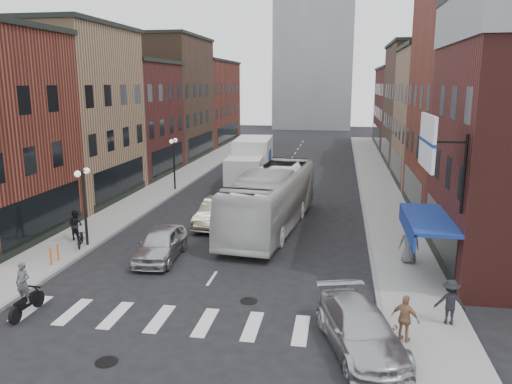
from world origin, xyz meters
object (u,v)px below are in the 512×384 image
Objects in this scene: transit_bus at (271,199)px; sedan_left_near at (161,244)px; ped_right_a at (450,302)px; bike_rack at (54,254)px; motorcycle_rider at (25,291)px; box_truck at (251,164)px; sedan_left_far at (218,212)px; parked_bicycle at (81,238)px; ped_right_c at (409,243)px; streetlamp_near at (84,193)px; curb_car at (360,329)px; billboard_sign at (430,143)px; ped_right_b at (405,318)px; streetlamp_far at (174,154)px; ped_left_solo at (76,225)px.

sedan_left_near is (-4.52, -6.14, -0.98)m from transit_bus.
sedan_left_near is at bearing -17.04° from ped_right_a.
bike_rack is 0.06× the size of transit_bus.
bike_rack is 0.39× the size of motorcycle_rider.
transit_bus is (9.07, 7.84, 1.19)m from bike_rack.
sedan_left_far is at bearing -93.22° from box_truck.
parked_bicycle is 0.90× the size of ped_right_c.
curb_car is at bearing -30.48° from streetlamp_near.
curb_car is at bearing -64.14° from transit_bus.
billboard_sign reaches higher than ped_right_b.
ped_right_b is (1.42, 0.54, 0.22)m from curb_car.
curb_car reaches higher than parked_bicycle.
sedan_left_far is (5.69, -8.93, -2.11)m from streetlamp_far.
sedan_left_far is at bearing 140.21° from billboard_sign.
billboard_sign reaches higher than ped_right_c.
motorcycle_rider is at bearing 29.81° from ped_right_b.
ped_right_c is at bearing -20.75° from parked_bicycle.
transit_bus is at bearing -34.14° from ped_right_c.
sedan_left_far is 0.99× the size of curb_car.
billboard_sign is at bearing -44.29° from transit_bus.
motorcycle_rider is 1.10× the size of ped_right_c.
sedan_left_far is at bearing 41.72° from streetlamp_near.
sedan_left_near is at bearing -31.16° from parked_bicycle.
billboard_sign is 16.68m from streetlamp_near.
bike_rack is 14.72m from curb_car.
streetlamp_near is 2.21× the size of ped_right_c.
curb_car is 2.96× the size of parked_bicycle.
curb_car reaches higher than bike_rack.
box_truck is at bearing 82.47° from sedan_left_near.
sedan_left_near is at bearing 20.47° from bike_rack.
streetlamp_far reaches higher than motorcycle_rider.
box_truck is (5.69, 2.12, -0.99)m from streetlamp_far.
ped_left_solo is 17.02m from ped_right_c.
ped_left_solo is at bearing -116.64° from box_truck.
sedan_left_near is 11.53m from curb_car.
parked_bicycle is 17.79m from ped_right_a.
transit_bus is 7.69m from sedan_left_near.
transit_bus is at bearing 92.76° from curb_car.
ped_right_b is at bearing -49.58° from sedan_left_far.
bike_rack is at bearing 142.17° from curb_car.
sedan_left_near is 0.92× the size of sedan_left_far.
streetlamp_far reaches higher than ped_right_b.
ped_right_a is (0.66, -2.43, -5.18)m from billboard_sign.
ped_right_c is at bearing 56.02° from curb_car.
curb_car is at bearing -51.16° from parked_bicycle.
sedan_left_far is 15.53m from ped_right_a.
streetlamp_near is 2.61× the size of ped_right_b.
ped_right_c is at bearing -79.24° from ped_right_a.
billboard_sign reaches higher than ped_left_solo.
streetlamp_near is 0.83× the size of curb_car.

